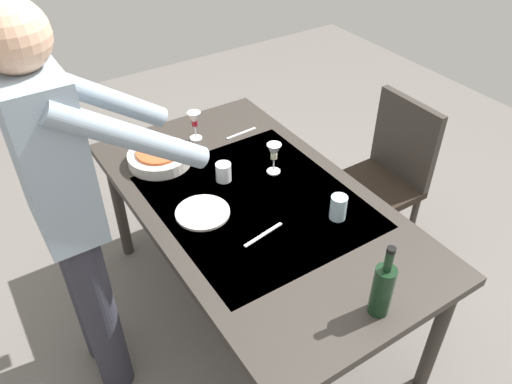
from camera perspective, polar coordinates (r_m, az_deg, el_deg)
The scene contains 13 objects.
ground_plane at distance 2.71m, azimuth -0.00°, elevation -12.94°, with size 6.00×6.00×0.00m, color #66605B.
dining_table at distance 2.24m, azimuth -0.00°, elevation -2.35°, with size 1.66×0.93×0.72m.
chair_near at distance 2.79m, azimuth 14.43°, elevation 2.26°, with size 0.40×0.40×0.91m.
person_server at distance 1.93m, azimuth -20.30°, elevation -1.17°, with size 0.42×0.61×1.69m.
wine_bottle at distance 1.75m, azimuth 14.00°, elevation -10.49°, with size 0.07×0.07×0.30m.
wine_glass_left at distance 2.31m, azimuth 2.03°, elevation 4.38°, with size 0.07×0.07×0.15m.
wine_glass_right at distance 2.58m, azimuth -6.92°, elevation 7.95°, with size 0.07×0.07×0.15m.
water_cup_near_left at distance 2.11m, azimuth 9.22°, elevation -1.72°, with size 0.07×0.07×0.11m, color silver.
water_cup_near_right at distance 2.30m, azimuth -3.67°, elevation 2.25°, with size 0.07×0.07×0.09m, color silver.
serving_bowl_pasta at distance 2.46m, azimuth -10.76°, elevation 3.91°, with size 0.30×0.30×0.07m.
dinner_plate_near at distance 2.14m, azimuth -6.00°, elevation -2.30°, with size 0.23×0.23×0.01m, color silver.
table_knife at distance 2.04m, azimuth 0.83°, elevation -4.80°, with size 0.01×0.20×0.01m, color silver.
table_fork at distance 2.65m, azimuth -1.65°, elevation 6.60°, with size 0.01×0.18×0.01m, color silver.
Camera 1 is at (-1.43, 0.93, 2.11)m, focal length 35.66 mm.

